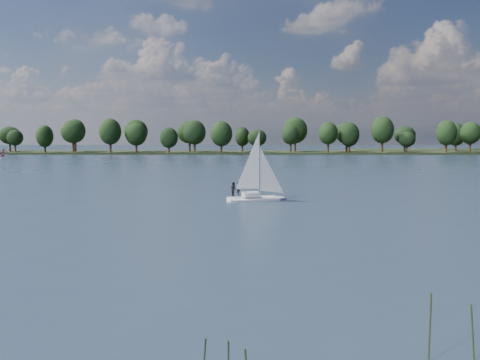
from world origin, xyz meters
name	(u,v)px	position (x,y,z in m)	size (l,w,h in m)	color
ground	(263,167)	(0.00, 100.00, 0.00)	(700.00, 700.00, 0.00)	#233342
far_shore	(257,153)	(0.00, 212.00, 0.00)	(660.00, 40.00, 1.50)	black
sailboat	(254,180)	(-2.65, 33.70, 2.31)	(6.50, 3.85, 8.27)	silver
dinghy_pink	(5,155)	(-85.70, 151.79, 1.02)	(2.67, 2.64, 4.31)	white
treeline	(257,135)	(-0.07, 208.39, 8.20)	(562.74, 73.95, 17.95)	black
reeds	(426,320)	(3.06, -8.18, 0.87)	(59.25, 10.29, 2.33)	#283316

